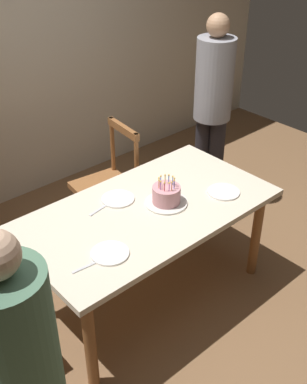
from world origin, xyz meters
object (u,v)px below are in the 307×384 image
(birthday_cake, at_px, (166,196))
(person_guest, at_px, (213,102))
(dining_table, at_px, (148,219))
(plate_far_side, at_px, (118,199))
(person_celebrant, at_px, (22,372))
(plate_near_guest, at_px, (224,192))
(chair_spindle_back, at_px, (107,186))
(plate_near_celebrant, at_px, (110,253))

(birthday_cake, height_order, person_guest, person_guest)
(dining_table, xyz_separation_m, birthday_cake, (0.12, -0.04, 0.15))
(plate_far_side, height_order, person_celebrant, person_celebrant)
(plate_near_guest, height_order, person_guest, person_guest)
(chair_spindle_back, relative_size, person_celebrant, 0.60)
(plate_near_celebrant, height_order, person_guest, person_guest)
(person_guest, bearing_deg, person_celebrant, -152.97)
(dining_table, xyz_separation_m, plate_far_side, (-0.08, 0.20, 0.10))
(person_celebrant, bearing_deg, plate_far_side, 37.29)
(person_celebrant, xyz_separation_m, person_guest, (2.51, 1.28, 0.07))
(dining_table, height_order, birthday_cake, birthday_cake)
(plate_near_guest, xyz_separation_m, person_guest, (0.75, 0.80, 0.21))
(birthday_cake, bearing_deg, dining_table, 161.44)
(dining_table, distance_m, person_guest, 1.42)
(plate_near_celebrant, xyz_separation_m, plate_far_side, (0.38, 0.41, 0.00))
(plate_near_guest, bearing_deg, plate_near_celebrant, 180.00)
(plate_near_celebrant, relative_size, person_guest, 0.13)
(plate_near_celebrant, relative_size, plate_near_guest, 1.00)
(birthday_cake, height_order, plate_far_side, birthday_cake)
(dining_table, xyz_separation_m, plate_near_guest, (0.50, -0.20, 0.10))
(dining_table, bearing_deg, plate_near_celebrant, -156.12)
(dining_table, distance_m, plate_far_side, 0.24)
(plate_far_side, height_order, person_guest, person_guest)
(dining_table, height_order, plate_far_side, plate_far_side)
(birthday_cake, xyz_separation_m, chair_spindle_back, (0.11, 0.81, -0.35))
(chair_spindle_back, height_order, person_guest, person_guest)
(plate_far_side, relative_size, plate_near_guest, 1.00)
(birthday_cake, relative_size, person_guest, 0.17)
(dining_table, relative_size, plate_near_guest, 7.64)
(birthday_cake, bearing_deg, chair_spindle_back, 82.05)
(plate_near_celebrant, bearing_deg, plate_near_guest, 0.00)
(birthday_cake, xyz_separation_m, plate_far_side, (-0.21, 0.25, -0.05))
(chair_spindle_back, bearing_deg, birthday_cake, -97.95)
(dining_table, relative_size, chair_spindle_back, 1.77)
(plate_near_celebrant, height_order, chair_spindle_back, chair_spindle_back)
(plate_near_celebrant, height_order, person_celebrant, person_celebrant)
(birthday_cake, bearing_deg, person_celebrant, -154.97)
(person_guest, bearing_deg, chair_spindle_back, 170.10)
(plate_near_celebrant, relative_size, person_celebrant, 0.14)
(dining_table, xyz_separation_m, plate_near_celebrant, (-0.46, -0.20, 0.10))
(plate_near_celebrant, xyz_separation_m, chair_spindle_back, (0.70, 0.98, -0.30))
(birthday_cake, relative_size, chair_spindle_back, 0.29)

